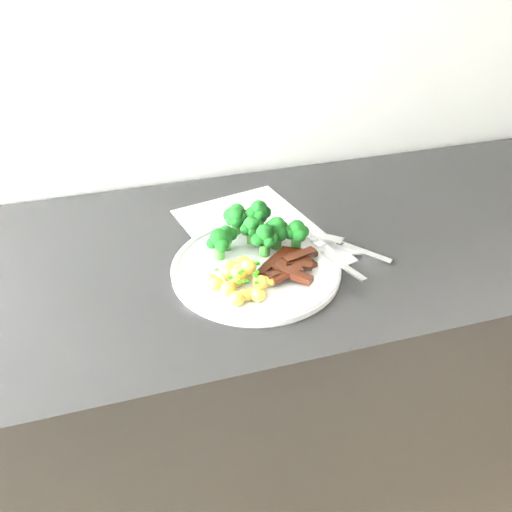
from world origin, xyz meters
TOP-DOWN VIEW (x-y plane):
  - counter at (-0.12, 1.68)m, footprint 2.33×0.58m
  - recipe_paper at (-0.19, 1.72)m, footprint 0.29×0.36m
  - plate at (-0.23, 1.62)m, footprint 0.29×0.29m
  - broccoli at (-0.21, 1.68)m, footprint 0.18×0.13m
  - potatoes at (-0.27, 1.58)m, footprint 0.11×0.11m
  - beef_strips at (-0.18, 1.59)m, footprint 0.12×0.12m
  - fork at (-0.10, 1.59)m, footprint 0.05×0.17m
  - knife at (-0.06, 1.62)m, footprint 0.16×0.16m

SIDE VIEW (x-z plane):
  - counter at x=-0.12m, z-range 0.00..0.87m
  - recipe_paper at x=-0.19m, z-range 0.87..0.87m
  - plate at x=-0.23m, z-range 0.87..0.89m
  - knife at x=-0.06m, z-range 0.87..0.89m
  - fork at x=-0.10m, z-range 0.88..0.90m
  - beef_strips at x=-0.18m, z-range 0.88..0.91m
  - potatoes at x=-0.27m, z-range 0.87..0.92m
  - broccoli at x=-0.21m, z-range 0.88..0.95m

